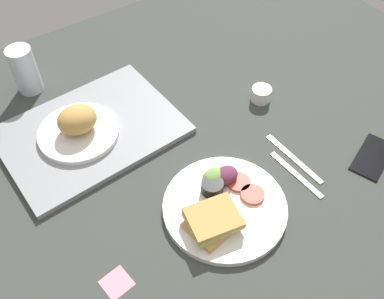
{
  "coord_description": "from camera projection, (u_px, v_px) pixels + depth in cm",
  "views": [
    {
      "loc": [
        -36.06,
        -53.04,
        84.45
      ],
      "look_at": [
        2.0,
        3.0,
        4.0
      ],
      "focal_mm": 40.18,
      "sensor_mm": 36.0,
      "label": 1
    }
  ],
  "objects": [
    {
      "name": "espresso_cup",
      "position": [
        261.0,
        94.0,
        1.21
      ],
      "size": [
        5.6,
        5.6,
        4.0
      ],
      "primitive_type": "cylinder",
      "color": "silver",
      "rests_on": "ground_plane"
    },
    {
      "name": "serving_tray",
      "position": [
        91.0,
        131.0,
        1.13
      ],
      "size": [
        46.74,
        35.41,
        1.6
      ],
      "primitive_type": "cube",
      "rotation": [
        0.0,
        0.0,
        0.05
      ],
      "color": "gray",
      "rests_on": "ground_plane"
    },
    {
      "name": "ground_plane",
      "position": [
        192.0,
        175.0,
        1.07
      ],
      "size": [
        190.0,
        150.0,
        3.0
      ],
      "primitive_type": "cube",
      "color": "#383D38"
    },
    {
      "name": "drinking_glass",
      "position": [
        25.0,
        70.0,
        1.2
      ],
      "size": [
        7.06,
        7.06,
        13.89
      ],
      "primitive_type": "cylinder",
      "color": "silver",
      "rests_on": "ground_plane"
    },
    {
      "name": "bread_plate_near",
      "position": [
        78.0,
        126.0,
        1.1
      ],
      "size": [
        20.93,
        20.93,
        8.27
      ],
      "color": "white",
      "rests_on": "serving_tray"
    },
    {
      "name": "fork",
      "position": [
        296.0,
        174.0,
        1.05
      ],
      "size": [
        2.18,
        17.05,
        0.5
      ],
      "primitive_type": "cube",
      "rotation": [
        0.0,
        0.0,
        1.62
      ],
      "color": "#B7B7BC",
      "rests_on": "ground_plane"
    },
    {
      "name": "knife",
      "position": [
        294.0,
        158.0,
        1.08
      ],
      "size": [
        2.1,
        19.04,
        0.5
      ],
      "primitive_type": "cube",
      "rotation": [
        0.0,
        0.0,
        1.61
      ],
      "color": "#B7B7BC",
      "rests_on": "ground_plane"
    },
    {
      "name": "cell_phone",
      "position": [
        373.0,
        156.0,
        1.08
      ],
      "size": [
        16.02,
        11.86,
        0.8
      ],
      "primitive_type": "cube",
      "rotation": [
        0.0,
        0.0,
        0.36
      ],
      "color": "black",
      "rests_on": "ground_plane"
    },
    {
      "name": "sticky_note",
      "position": [
        117.0,
        283.0,
        0.87
      ],
      "size": [
        6.27,
        6.27,
        0.12
      ],
      "primitive_type": "cube",
      "rotation": [
        0.0,
        0.0,
        0.13
      ],
      "color": "pink",
      "rests_on": "ground_plane"
    },
    {
      "name": "plate_with_salad",
      "position": [
        223.0,
        204.0,
        0.98
      ],
      "size": [
        28.51,
        28.51,
        5.4
      ],
      "color": "white",
      "rests_on": "ground_plane"
    }
  ]
}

